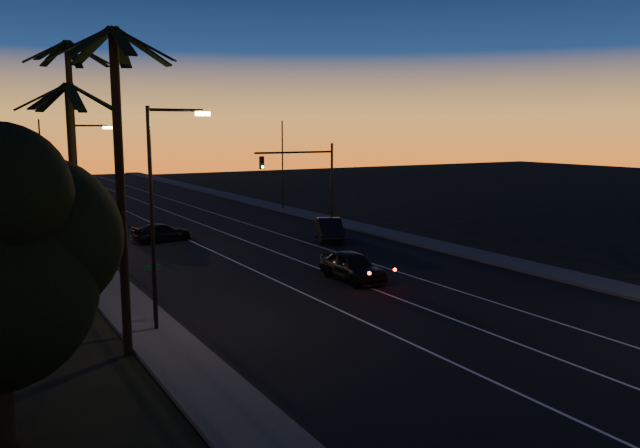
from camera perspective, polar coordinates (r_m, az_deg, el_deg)
road at (r=39.30m, az=-3.16°, el=-3.26°), size 20.00×170.00×0.01m
sidewalk_left at (r=35.73m, az=-19.41°, el=-4.84°), size 2.40×170.00×0.16m
sidewalk_right at (r=45.41m, az=9.51°, el=-1.66°), size 2.40×170.00×0.16m
lane_stripe_left at (r=38.06m, az=-7.19°, el=-3.70°), size 0.12×160.00×0.01m
lane_stripe_mid at (r=39.53m, az=-2.51°, el=-3.17°), size 0.12×160.00×0.01m
lane_stripe_right at (r=41.24m, az=1.79°, el=-2.67°), size 0.12×160.00×0.01m
palm_near at (r=22.80m, az=-17.90°, el=5.65°), size 4.25×4.16×11.53m
palm_mid at (r=28.63m, az=-21.63°, el=4.34°), size 4.25×4.16×10.03m
palm_far at (r=34.65m, az=-21.67°, el=7.23°), size 4.25×4.16×12.53m
streetlight_left_near at (r=25.33m, az=-14.52°, el=2.08°), size 2.55×0.26×9.00m
streetlight_left_far at (r=42.90m, az=-21.13°, el=3.99°), size 2.55×0.26×8.50m
street_sign at (r=26.90m, az=-15.02°, el=-5.52°), size 0.70×0.06×2.60m
signal_mast at (r=50.75m, az=-1.19°, el=4.88°), size 7.10×0.41×7.00m
signal_post at (r=45.24m, az=-19.91°, el=1.50°), size 0.28×0.37×4.20m
far_pole_left at (r=59.70m, az=-24.08°, el=4.42°), size 0.14×0.14×9.00m
far_pole_right at (r=63.16m, az=-3.45°, el=5.34°), size 0.14×0.14×9.00m
lead_car at (r=33.77m, az=2.96°, el=-3.86°), size 1.86×5.15×1.57m
right_car at (r=45.81m, az=0.87°, el=-0.51°), size 3.60×5.21×1.63m
cross_car at (r=46.88m, az=-14.26°, el=-0.77°), size 4.74×2.62×1.30m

